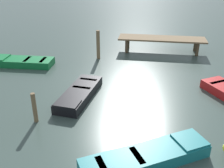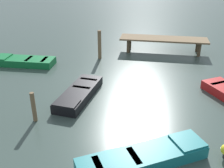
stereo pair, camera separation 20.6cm
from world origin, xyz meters
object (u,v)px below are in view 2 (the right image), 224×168
Objects in this scene: rowboat_green at (24,61)px; mooring_piling_near_right at (34,107)px; rowboat_teal at (144,157)px; mooring_piling_near_left at (100,45)px; dock_segment at (163,40)px; rowboat_black at (79,93)px.

mooring_piling_near_right is at bearing 118.16° from rowboat_green.
mooring_piling_near_right is at bearing 128.60° from rowboat_teal.
rowboat_green is at bearing 105.85° from rowboat_teal.
mooring_piling_near_right is (3.67, -5.16, 0.39)m from rowboat_green.
rowboat_teal is 2.20× the size of mooring_piling_near_left.
dock_segment reaches higher than rowboat_teal.
rowboat_green is 2.03× the size of mooring_piling_near_left.
rowboat_black is 5.28m from mooring_piling_near_left.
mooring_piling_near_left is 7.38m from mooring_piling_near_right.
mooring_piling_near_left is (3.95, 2.21, 0.66)m from rowboat_green.
mooring_piling_near_right reaches higher than rowboat_green.
dock_segment reaches higher than rowboat_black.
dock_segment is at bearing -156.92° from rowboat_green.
mooring_piling_near_left is (-0.67, 5.19, 0.66)m from rowboat_black.
mooring_piling_near_right is (-0.95, -2.17, 0.39)m from rowboat_black.
dock_segment is at bearing 31.60° from mooring_piling_near_left.
dock_segment is 3.28× the size of mooring_piling_near_left.
rowboat_green is at bearing 125.44° from mooring_piling_near_right.
rowboat_teal is 4.84m from rowboat_black.
dock_segment is 10.89m from rowboat_teal.
mooring_piling_near_left is at bearing 87.83° from mooring_piling_near_right.
rowboat_black is 5.50m from rowboat_green.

